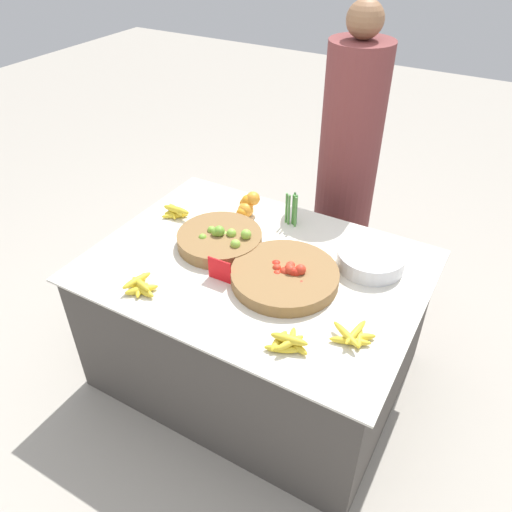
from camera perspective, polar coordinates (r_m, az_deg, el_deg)
The scene contains 13 objects.
ground_plane at distance 2.80m, azimuth 0.00°, elevation -12.77°, with size 12.00×12.00×0.00m, color #ADA599.
market_table at distance 2.53m, azimuth 0.00°, elevation -7.46°, with size 1.51×1.11×0.72m.
lime_bowl at distance 2.41m, azimuth -4.08°, elevation 1.97°, with size 0.41×0.41×0.11m.
tomato_basket at distance 2.19m, azimuth 3.32°, elevation -2.27°, with size 0.48×0.48×0.10m.
orange_pile at distance 2.63m, azimuth -1.04°, elevation 5.68°, with size 0.12×0.16×0.13m.
metal_bowl at distance 2.33m, azimuth 12.98°, elevation -0.35°, with size 0.31×0.31×0.08m.
price_sign at distance 2.18m, azimuth -4.18°, elevation -1.63°, with size 0.11×0.01×0.11m.
veg_bundle at distance 2.54m, azimuth 4.21°, elevation 5.31°, with size 0.07×0.05×0.17m.
banana_bunch_front_center at distance 2.67m, azimuth -9.23°, elevation 5.03°, with size 0.19×0.14×0.06m.
banana_bunch_front_right at distance 1.91m, azimuth 3.62°, elevation -9.83°, with size 0.17×0.17×0.06m.
banana_bunch_middle_right at distance 2.20m, azimuth -13.10°, elevation -3.32°, with size 0.16×0.17×0.06m.
banana_bunch_back_center at distance 1.96m, azimuth 11.12°, elevation -8.99°, with size 0.18×0.16×0.05m.
vendor_person at distance 2.97m, azimuth 10.32°, elevation 9.32°, with size 0.34×0.34×1.70m.
Camera 1 is at (0.90, -1.58, 2.13)m, focal length 35.00 mm.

